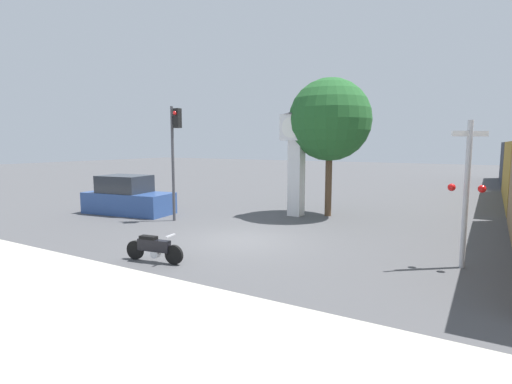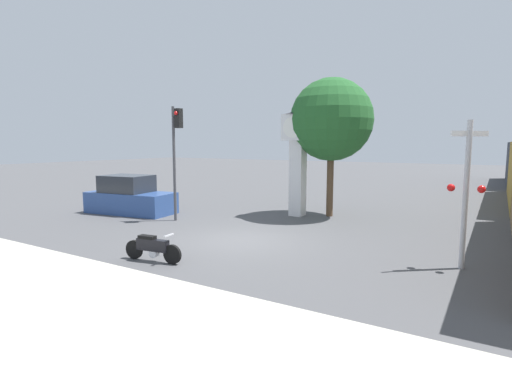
{
  "view_description": "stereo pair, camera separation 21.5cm",
  "coord_description": "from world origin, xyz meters",
  "px_view_note": "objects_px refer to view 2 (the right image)",
  "views": [
    {
      "loc": [
        7.18,
        -11.21,
        3.29
      ],
      "look_at": [
        0.07,
        0.86,
        1.58
      ],
      "focal_mm": 28.0,
      "sensor_mm": 36.0,
      "label": 1
    },
    {
      "loc": [
        7.36,
        -11.1,
        3.29
      ],
      "look_at": [
        0.07,
        0.86,
        1.58
      ],
      "focal_mm": 28.0,
      "sensor_mm": 36.0,
      "label": 2
    }
  ],
  "objects_px": {
    "traffic_light": "(176,144)",
    "street_tree": "(331,120)",
    "railroad_crossing_signal": "(466,189)",
    "parked_car": "(130,197)",
    "clock_tower": "(298,146)",
    "motorcycle": "(153,248)"
  },
  "relations": [
    {
      "from": "railroad_crossing_signal",
      "to": "parked_car",
      "type": "distance_m",
      "value": 14.33
    },
    {
      "from": "railroad_crossing_signal",
      "to": "traffic_light",
      "type": "bearing_deg",
      "value": 174.48
    },
    {
      "from": "railroad_crossing_signal",
      "to": "parked_car",
      "type": "relative_size",
      "value": 0.88
    },
    {
      "from": "motorcycle",
      "to": "parked_car",
      "type": "relative_size",
      "value": 0.42
    },
    {
      "from": "motorcycle",
      "to": "traffic_light",
      "type": "xyz_separation_m",
      "value": [
        -3.48,
        4.84,
        2.9
      ]
    },
    {
      "from": "motorcycle",
      "to": "street_tree",
      "type": "relative_size",
      "value": 0.3
    },
    {
      "from": "traffic_light",
      "to": "street_tree",
      "type": "xyz_separation_m",
      "value": [
        5.14,
        4.45,
        1.04
      ]
    },
    {
      "from": "traffic_light",
      "to": "parked_car",
      "type": "distance_m",
      "value": 4.15
    },
    {
      "from": "clock_tower",
      "to": "street_tree",
      "type": "relative_size",
      "value": 0.77
    },
    {
      "from": "motorcycle",
      "to": "clock_tower",
      "type": "xyz_separation_m",
      "value": [
        0.35,
        8.63,
        2.79
      ]
    },
    {
      "from": "motorcycle",
      "to": "clock_tower",
      "type": "distance_m",
      "value": 9.08
    },
    {
      "from": "street_tree",
      "to": "parked_car",
      "type": "xyz_separation_m",
      "value": [
        -8.41,
        -4.18,
        -3.58
      ]
    },
    {
      "from": "motorcycle",
      "to": "street_tree",
      "type": "xyz_separation_m",
      "value": [
        1.65,
        9.29,
        3.94
      ]
    },
    {
      "from": "parked_car",
      "to": "railroad_crossing_signal",
      "type": "bearing_deg",
      "value": -12.93
    },
    {
      "from": "railroad_crossing_signal",
      "to": "street_tree",
      "type": "relative_size",
      "value": 0.63
    },
    {
      "from": "clock_tower",
      "to": "parked_car",
      "type": "xyz_separation_m",
      "value": [
        -7.1,
        -3.52,
        -2.43
      ]
    },
    {
      "from": "traffic_light",
      "to": "railroad_crossing_signal",
      "type": "relative_size",
      "value": 1.24
    },
    {
      "from": "motorcycle",
      "to": "traffic_light",
      "type": "relative_size",
      "value": 0.38
    },
    {
      "from": "motorcycle",
      "to": "street_tree",
      "type": "distance_m",
      "value": 10.23
    },
    {
      "from": "motorcycle",
      "to": "railroad_crossing_signal",
      "type": "bearing_deg",
      "value": 18.66
    },
    {
      "from": "parked_car",
      "to": "motorcycle",
      "type": "bearing_deg",
      "value": -44.71
    },
    {
      "from": "clock_tower",
      "to": "parked_car",
      "type": "bearing_deg",
      "value": -153.6
    }
  ]
}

